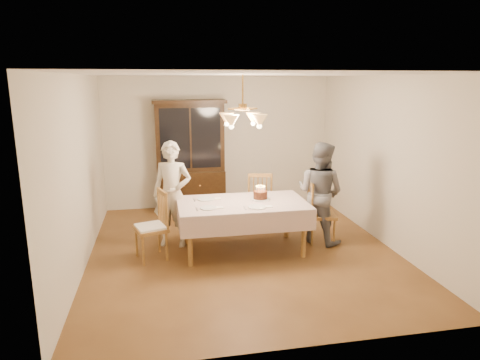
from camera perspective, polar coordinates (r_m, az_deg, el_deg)
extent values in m
plane|color=brown|center=(6.59, 0.33, -9.32)|extent=(5.00, 5.00, 0.00)
plane|color=white|center=(6.09, 0.36, 13.91)|extent=(5.00, 5.00, 0.00)
plane|color=beige|center=(8.65, -2.88, 5.02)|extent=(4.50, 0.00, 4.50)
plane|color=beige|center=(3.87, 7.57, -5.32)|extent=(4.50, 0.00, 4.50)
plane|color=beige|center=(6.19, -20.54, 0.95)|extent=(0.00, 5.00, 5.00)
plane|color=beige|center=(7.00, 18.75, 2.42)|extent=(0.00, 5.00, 5.00)
cube|color=brown|center=(6.35, 0.34, -3.22)|extent=(1.80, 1.00, 0.04)
cube|color=beige|center=(6.34, 0.34, -3.01)|extent=(1.90, 1.10, 0.01)
cylinder|color=brown|center=(5.97, -6.69, -8.18)|extent=(0.07, 0.07, 0.71)
cylinder|color=brown|center=(6.29, 8.49, -7.12)|extent=(0.07, 0.07, 0.71)
cylinder|color=brown|center=(6.76, -7.23, -5.62)|extent=(0.07, 0.07, 0.71)
cylinder|color=brown|center=(7.04, 6.25, -4.83)|extent=(0.07, 0.07, 0.71)
cube|color=black|center=(8.50, -6.50, -1.38)|extent=(1.30, 0.50, 0.80)
cube|color=black|center=(8.35, -6.72, 5.70)|extent=(1.30, 0.40, 1.30)
cube|color=black|center=(8.15, -6.61, 5.52)|extent=(1.14, 0.01, 1.14)
cube|color=black|center=(8.24, -6.82, 10.35)|extent=(1.38, 0.54, 0.06)
cube|color=brown|center=(7.47, 2.62, -2.96)|extent=(0.51, 0.50, 0.05)
cube|color=brown|center=(7.15, 2.71, 0.63)|extent=(0.40, 0.11, 0.06)
cylinder|color=brown|center=(7.71, 3.89, -4.28)|extent=(0.04, 0.04, 0.43)
cylinder|color=brown|center=(7.69, 1.21, -4.29)|extent=(0.04, 0.04, 0.43)
cylinder|color=brown|center=(7.38, 4.05, -5.07)|extent=(0.04, 0.04, 0.43)
cylinder|color=brown|center=(7.37, 1.24, -5.08)|extent=(0.04, 0.04, 0.43)
cube|color=brown|center=(6.27, -11.83, -6.41)|extent=(0.53, 0.54, 0.05)
cube|color=brown|center=(6.17, -10.36, -1.61)|extent=(0.15, 0.39, 0.06)
cylinder|color=brown|center=(6.48, -13.64, -8.08)|extent=(0.04, 0.04, 0.43)
cylinder|color=brown|center=(6.15, -12.79, -9.19)|extent=(0.04, 0.04, 0.43)
cylinder|color=brown|center=(6.56, -10.74, -7.66)|extent=(0.04, 0.04, 0.43)
cylinder|color=brown|center=(6.24, -9.74, -8.73)|extent=(0.04, 0.04, 0.43)
cube|color=white|center=(6.26, -11.84, -6.10)|extent=(0.48, 0.49, 0.03)
cube|color=brown|center=(6.88, 10.81, -4.60)|extent=(0.49, 0.51, 0.05)
cube|color=brown|center=(6.70, 9.41, -0.39)|extent=(0.10, 0.40, 0.06)
cylinder|color=brown|center=(6.82, 12.43, -6.91)|extent=(0.04, 0.04, 0.43)
cylinder|color=brown|center=(7.15, 11.79, -5.93)|extent=(0.04, 0.04, 0.43)
cylinder|color=brown|center=(6.75, 9.60, -6.99)|extent=(0.04, 0.04, 0.43)
cylinder|color=brown|center=(7.09, 9.09, -5.99)|extent=(0.04, 0.04, 0.43)
imported|color=beige|center=(6.62, -9.02, -1.91)|extent=(0.68, 0.55, 1.64)
imported|color=slate|center=(6.83, 10.60, -1.65)|extent=(0.97, 0.99, 1.60)
cylinder|color=white|center=(6.50, 2.73, -2.53)|extent=(0.30, 0.30, 0.01)
cylinder|color=#37180C|center=(6.48, 2.73, -1.98)|extent=(0.21, 0.21, 0.12)
cylinder|color=#598CD8|center=(6.47, 3.29, -1.16)|extent=(0.01, 0.01, 0.07)
sphere|color=#FFB23F|center=(6.46, 3.29, -0.82)|extent=(0.01, 0.01, 0.01)
cylinder|color=pink|center=(6.49, 3.20, -1.11)|extent=(0.01, 0.01, 0.07)
sphere|color=#FFB23F|center=(6.48, 3.21, -0.77)|extent=(0.01, 0.01, 0.01)
cylinder|color=#EACC66|center=(6.51, 3.06, -1.07)|extent=(0.01, 0.01, 0.07)
sphere|color=#FFB23F|center=(6.50, 3.06, -0.73)|extent=(0.01, 0.01, 0.01)
cylinder|color=#598CD8|center=(6.52, 2.87, -1.05)|extent=(0.01, 0.01, 0.07)
sphere|color=#FFB23F|center=(6.51, 2.87, -0.71)|extent=(0.01, 0.01, 0.01)
cylinder|color=pink|center=(6.52, 2.66, -1.05)|extent=(0.01, 0.01, 0.07)
sphere|color=#FFB23F|center=(6.51, 2.67, -0.71)|extent=(0.01, 0.01, 0.01)
cylinder|color=#EACC66|center=(6.51, 2.47, -1.06)|extent=(0.01, 0.01, 0.07)
sphere|color=#FFB23F|center=(6.50, 2.47, -0.72)|extent=(0.01, 0.01, 0.01)
cylinder|color=#598CD8|center=(6.49, 2.31, -1.09)|extent=(0.01, 0.01, 0.07)
sphere|color=#FFB23F|center=(6.48, 2.31, -0.75)|extent=(0.01, 0.01, 0.01)
cylinder|color=pink|center=(6.47, 2.21, -1.14)|extent=(0.01, 0.01, 0.07)
sphere|color=#FFB23F|center=(6.47, 2.21, -0.79)|extent=(0.01, 0.01, 0.01)
cylinder|color=#EACC66|center=(6.45, 2.18, -1.19)|extent=(0.01, 0.01, 0.07)
sphere|color=#FFB23F|center=(6.44, 2.18, -0.84)|extent=(0.01, 0.01, 0.01)
cylinder|color=#598CD8|center=(6.43, 2.23, -1.24)|extent=(0.01, 0.01, 0.07)
sphere|color=#FFB23F|center=(6.42, 2.23, -0.89)|extent=(0.01, 0.01, 0.01)
cylinder|color=pink|center=(6.41, 2.34, -1.28)|extent=(0.01, 0.01, 0.07)
sphere|color=#FFB23F|center=(6.40, 2.35, -0.93)|extent=(0.01, 0.01, 0.01)
cylinder|color=#EACC66|center=(6.40, 2.51, -1.31)|extent=(0.01, 0.01, 0.07)
sphere|color=#FFB23F|center=(6.39, 2.52, -0.96)|extent=(0.01, 0.01, 0.01)
cylinder|color=#598CD8|center=(6.39, 2.72, -1.33)|extent=(0.01, 0.01, 0.07)
sphere|color=#FFB23F|center=(6.38, 2.72, -0.98)|extent=(0.01, 0.01, 0.01)
cylinder|color=pink|center=(6.40, 2.93, -1.32)|extent=(0.01, 0.01, 0.07)
sphere|color=#FFB23F|center=(6.39, 2.93, -0.97)|extent=(0.01, 0.01, 0.01)
cylinder|color=#EACC66|center=(6.41, 3.11, -1.30)|extent=(0.01, 0.01, 0.07)
sphere|color=#FFB23F|center=(6.40, 3.11, -0.95)|extent=(0.01, 0.01, 0.01)
cylinder|color=#598CD8|center=(6.43, 3.24, -1.26)|extent=(0.01, 0.01, 0.07)
sphere|color=#FFB23F|center=(6.42, 3.24, -0.91)|extent=(0.01, 0.01, 0.01)
cylinder|color=pink|center=(6.45, 3.30, -1.21)|extent=(0.01, 0.01, 0.07)
sphere|color=#FFB23F|center=(6.44, 3.31, -0.87)|extent=(0.01, 0.01, 0.01)
cylinder|color=white|center=(6.05, -4.25, -3.74)|extent=(0.23, 0.23, 0.02)
cube|color=silver|center=(6.03, -5.78, -3.85)|extent=(0.01, 0.16, 0.01)
cube|color=white|center=(6.07, -2.73, -3.68)|extent=(0.10, 0.10, 0.01)
cylinder|color=white|center=(6.08, 2.28, -3.62)|extent=(0.26, 0.26, 0.02)
cube|color=silver|center=(6.04, 0.67, -3.75)|extent=(0.01, 0.16, 0.01)
cube|color=white|center=(6.12, 3.86, -3.55)|extent=(0.10, 0.10, 0.01)
cylinder|color=white|center=(6.50, -4.56, -2.53)|extent=(0.26, 0.26, 0.02)
cube|color=silver|center=(6.49, -6.11, -2.64)|extent=(0.01, 0.16, 0.01)
cube|color=white|center=(6.52, -3.01, -2.48)|extent=(0.10, 0.10, 0.01)
cylinder|color=#BF8C3F|center=(6.09, 0.36, 12.03)|extent=(0.02, 0.02, 0.40)
cylinder|color=#BF8C3F|center=(6.10, 0.36, 9.68)|extent=(0.12, 0.12, 0.10)
cone|color=#D8994C|center=(6.35, 1.78, 8.18)|extent=(0.22, 0.22, 0.18)
sphere|color=#FFD899|center=(6.36, 1.77, 7.55)|extent=(0.07, 0.07, 0.07)
cone|color=#D8994C|center=(6.28, -1.79, 8.12)|extent=(0.22, 0.22, 0.18)
sphere|color=#FFD899|center=(6.28, -1.79, 7.49)|extent=(0.07, 0.07, 0.07)
cone|color=#D8994C|center=(5.89, -1.17, 7.80)|extent=(0.22, 0.22, 0.18)
sphere|color=#FFD899|center=(5.89, -1.17, 7.12)|extent=(0.07, 0.07, 0.07)
cone|color=#D8994C|center=(5.97, 2.61, 7.86)|extent=(0.22, 0.22, 0.18)
sphere|color=#FFD899|center=(5.97, 2.60, 7.19)|extent=(0.07, 0.07, 0.07)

